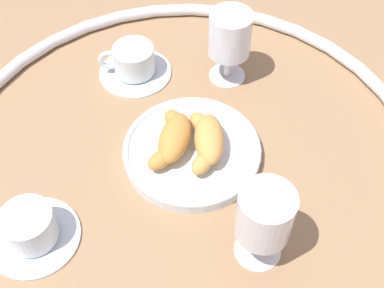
% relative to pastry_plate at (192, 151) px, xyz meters
% --- Properties ---
extents(ground_plane, '(2.20, 2.20, 0.00)m').
position_rel_pastry_plate_xyz_m(ground_plane, '(-0.01, 0.01, -0.01)').
color(ground_plane, '#997551').
extents(table_chrome_rim, '(0.80, 0.80, 0.02)m').
position_rel_pastry_plate_xyz_m(table_chrome_rim, '(-0.01, 0.01, -0.00)').
color(table_chrome_rim, silver).
rests_on(table_chrome_rim, ground_plane).
extents(pastry_plate, '(0.23, 0.23, 0.02)m').
position_rel_pastry_plate_xyz_m(pastry_plate, '(0.00, 0.00, 0.00)').
color(pastry_plate, silver).
rests_on(pastry_plate, ground_plane).
extents(croissant_large, '(0.14, 0.07, 0.04)m').
position_rel_pastry_plate_xyz_m(croissant_large, '(-0.00, -0.02, 0.03)').
color(croissant_large, '#D6994C').
rests_on(croissant_large, pastry_plate).
extents(croissant_small, '(0.13, 0.08, 0.04)m').
position_rel_pastry_plate_xyz_m(croissant_small, '(0.00, 0.03, 0.03)').
color(croissant_small, '#CC893D').
rests_on(croissant_small, pastry_plate).
extents(coffee_cup_near, '(0.14, 0.14, 0.06)m').
position_rel_pastry_plate_xyz_m(coffee_cup_near, '(-0.16, 0.23, 0.01)').
color(coffee_cup_near, silver).
rests_on(coffee_cup_near, ground_plane).
extents(coffee_cup_far, '(0.14, 0.14, 0.06)m').
position_rel_pastry_plate_xyz_m(coffee_cup_far, '(0.19, 0.11, 0.01)').
color(coffee_cup_far, silver).
rests_on(coffee_cup_far, ground_plane).
extents(juice_glass_left, '(0.08, 0.08, 0.14)m').
position_rel_pastry_plate_xyz_m(juice_glass_left, '(0.19, -0.06, 0.08)').
color(juice_glass_left, white).
rests_on(juice_glass_left, ground_plane).
extents(juice_glass_right, '(0.08, 0.08, 0.14)m').
position_rel_pastry_plate_xyz_m(juice_glass_right, '(-0.17, -0.10, 0.08)').
color(juice_glass_right, white).
rests_on(juice_glass_right, ground_plane).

